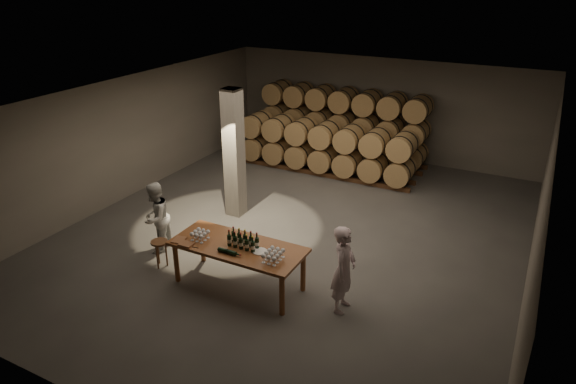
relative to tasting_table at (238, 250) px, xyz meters
The scene contains 15 objects.
room 3.34m from the tasting_table, 123.69° to the left, with size 12.00×12.00×12.00m.
tasting_table is the anchor object (origin of this frame).
barrel_stack_back 7.77m from the tasting_table, 97.11° to the left, with size 5.48×0.95×2.31m.
barrel_stack_front 6.37m from the tasting_table, 98.66° to the left, with size 5.48×0.95×1.57m.
bottle_cluster 0.25m from the tasting_table, ahead, with size 0.60×0.23×0.33m.
lying_bottles 0.37m from the tasting_table, 89.89° to the right, with size 0.48×0.08×0.08m.
glass_cluster_left 0.82m from the tasting_table, behind, with size 0.31×0.31×0.18m.
glass_cluster_right 0.90m from the tasting_table, ahead, with size 0.31×0.42×0.18m.
plate 0.50m from the tasting_table, ahead, with size 0.28×0.28×0.02m, color white.
notebook_near 0.99m from the tasting_table, 153.81° to the right, with size 0.26×0.21×0.03m, color brown.
notebook_corner 1.18m from the tasting_table, 162.01° to the right, with size 0.22×0.28×0.02m, color brown.
pen 0.81m from the tasting_table, 146.32° to the right, with size 0.01×0.01×0.14m, color black.
stool 1.87m from the tasting_table, behind, with size 0.35×0.35×0.59m.
person_man 2.08m from the tasting_table, ahead, with size 0.61×0.40×1.68m, color beige.
person_woman 2.36m from the tasting_table, behind, with size 0.77×0.60×1.59m, color silver.
Camera 1 is at (4.77, -9.61, 5.76)m, focal length 32.00 mm.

